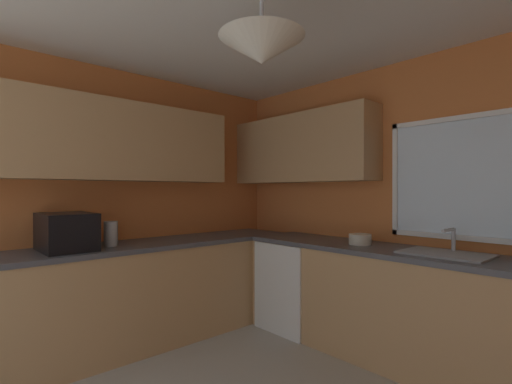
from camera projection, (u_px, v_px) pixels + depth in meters
The scene contains 8 objects.
room_shell at pixel (271, 137), 2.49m from camera, with size 4.24×3.80×2.55m.
counter_run_left at pixel (123, 297), 3.17m from camera, with size 0.65×3.41×0.90m.
counter_run_back at pixel (431, 313), 2.74m from camera, with size 3.33×0.65×0.90m.
dishwasher at pixel (297, 284), 3.68m from camera, with size 0.60×0.60×0.85m, color white.
microwave at pixel (66, 232), 2.87m from camera, with size 0.48×0.36×0.29m, color black.
kettle at pixel (111, 234), 3.08m from camera, with size 0.11×0.11×0.21m, color #B7B7BC.
sink_assembly at pixel (445, 253), 2.67m from camera, with size 0.58×0.40×0.19m.
bowl at pixel (360, 239), 3.18m from camera, with size 0.19×0.19×0.09m, color beige.
Camera 1 is at (1.37, -1.27, 1.36)m, focal length 25.91 mm.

